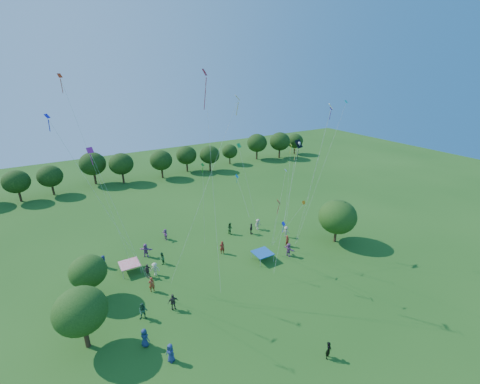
# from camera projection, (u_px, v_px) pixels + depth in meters

# --- Properties ---
(ground) EXTENTS (160.00, 160.00, 0.00)m
(ground) POSITION_uv_depth(u_px,v_px,m) (333.00, 382.00, 24.65)
(ground) COLOR #26581A
(near_tree_west) EXTENTS (4.35, 4.35, 5.80)m
(near_tree_west) POSITION_uv_depth(u_px,v_px,m) (80.00, 311.00, 26.42)
(near_tree_west) COLOR #422B19
(near_tree_west) RESTS_ON ground
(near_tree_north) EXTENTS (3.69, 3.69, 4.96)m
(near_tree_north) POSITION_uv_depth(u_px,v_px,m) (88.00, 271.00, 32.44)
(near_tree_north) COLOR #422B19
(near_tree_north) RESTS_ON ground
(near_tree_east) EXTENTS (5.09, 5.09, 6.07)m
(near_tree_east) POSITION_uv_depth(u_px,v_px,m) (338.00, 217.00, 43.11)
(near_tree_east) COLOR #422B19
(near_tree_east) RESTS_ON ground
(treeline) EXTENTS (88.01, 8.77, 6.77)m
(treeline) POSITION_uv_depth(u_px,v_px,m) (131.00, 162.00, 66.62)
(treeline) COLOR #422B19
(treeline) RESTS_ON ground
(tent_red_stripe) EXTENTS (2.20, 2.20, 1.10)m
(tent_red_stripe) POSITION_uv_depth(u_px,v_px,m) (129.00, 264.00, 37.58)
(tent_red_stripe) COLOR red
(tent_red_stripe) RESTS_ON ground
(tent_blue) EXTENTS (2.20, 2.20, 1.10)m
(tent_blue) POSITION_uv_depth(u_px,v_px,m) (262.00, 253.00, 39.80)
(tent_blue) COLOR #174C96
(tent_blue) RESTS_ON ground
(man_in_black) EXTENTS (0.73, 0.63, 1.64)m
(man_in_black) POSITION_uv_depth(u_px,v_px,m) (329.00, 350.00, 26.41)
(man_in_black) COLOR black
(man_in_black) RESTS_ON ground
(crowd_person_0) EXTENTS (0.88, 1.00, 1.79)m
(crowd_person_0) POSITION_uv_depth(u_px,v_px,m) (145.00, 338.00, 27.54)
(crowd_person_0) COLOR navy
(crowd_person_0) RESTS_ON ground
(crowd_person_1) EXTENTS (0.68, 0.46, 1.77)m
(crowd_person_1) POSITION_uv_depth(u_px,v_px,m) (152.00, 284.00, 34.30)
(crowd_person_1) COLOR #99331B
(crowd_person_1) RESTS_ON ground
(crowd_person_2) EXTENTS (0.78, 0.89, 1.60)m
(crowd_person_2) POSITION_uv_depth(u_px,v_px,m) (162.00, 258.00, 39.08)
(crowd_person_2) COLOR #275C2D
(crowd_person_2) RESTS_ON ground
(crowd_person_3) EXTENTS (1.17, 0.92, 1.64)m
(crowd_person_3) POSITION_uv_depth(u_px,v_px,m) (155.00, 269.00, 36.99)
(crowd_person_3) COLOR beige
(crowd_person_3) RESTS_ON ground
(crowd_person_4) EXTENTS (1.05, 0.99, 1.69)m
(crowd_person_4) POSITION_uv_depth(u_px,v_px,m) (251.00, 229.00, 46.13)
(crowd_person_4) COLOR #38302D
(crowd_person_4) RESTS_ON ground
(crowd_person_5) EXTENTS (1.73, 1.48, 1.82)m
(crowd_person_5) POSITION_uv_depth(u_px,v_px,m) (146.00, 250.00, 40.59)
(crowd_person_5) COLOR #8F5490
(crowd_person_5) RESTS_ON ground
(crowd_person_6) EXTENTS (0.80, 0.97, 1.73)m
(crowd_person_6) POSITION_uv_depth(u_px,v_px,m) (171.00, 353.00, 26.11)
(crowd_person_6) COLOR navy
(crowd_person_6) RESTS_ON ground
(crowd_person_7) EXTENTS (0.74, 0.57, 1.77)m
(crowd_person_7) POSITION_uv_depth(u_px,v_px,m) (222.00, 247.00, 41.30)
(crowd_person_7) COLOR maroon
(crowd_person_7) RESTS_ON ground
(crowd_person_8) EXTENTS (0.61, 0.93, 1.75)m
(crowd_person_8) POSITION_uv_depth(u_px,v_px,m) (230.00, 228.00, 46.22)
(crowd_person_8) COLOR #2A5825
(crowd_person_8) RESTS_ON ground
(crowd_person_9) EXTENTS (1.16, 0.68, 1.67)m
(crowd_person_9) POSITION_uv_depth(u_px,v_px,m) (258.00, 224.00, 47.45)
(crowd_person_9) COLOR #A59584
(crowd_person_9) RESTS_ON ground
(crowd_person_10) EXTENTS (1.11, 0.80, 1.72)m
(crowd_person_10) POSITION_uv_depth(u_px,v_px,m) (147.00, 271.00, 36.60)
(crowd_person_10) COLOR #473C39
(crowd_person_10) RESTS_ON ground
(crowd_person_11) EXTENTS (0.84, 1.75, 1.80)m
(crowd_person_11) POSITION_uv_depth(u_px,v_px,m) (289.00, 250.00, 40.77)
(crowd_person_11) COLOR #894F86
(crowd_person_11) RESTS_ON ground
(crowd_person_12) EXTENTS (0.52, 0.85, 1.63)m
(crowd_person_12) POSITION_uv_depth(u_px,v_px,m) (104.00, 262.00, 38.41)
(crowd_person_12) COLOR #1A224E
(crowd_person_12) RESTS_ON ground
(crowd_person_13) EXTENTS (0.65, 0.46, 1.61)m
(crowd_person_13) POSITION_uv_depth(u_px,v_px,m) (287.00, 241.00, 42.98)
(crowd_person_13) COLOR maroon
(crowd_person_13) RESTS_ON ground
(crowd_person_14) EXTENTS (0.99, 0.78, 1.77)m
(crowd_person_14) POSITION_uv_depth(u_px,v_px,m) (143.00, 311.00, 30.53)
(crowd_person_14) COLOR #245437
(crowd_person_14) RESTS_ON ground
(crowd_person_15) EXTENTS (1.04, 1.13, 1.63)m
(crowd_person_15) POSITION_uv_depth(u_px,v_px,m) (286.00, 232.00, 45.36)
(crowd_person_15) COLOR #A59E84
(crowd_person_15) RESTS_ON ground
(crowd_person_16) EXTENTS (1.12, 0.61, 1.82)m
(crowd_person_16) POSITION_uv_depth(u_px,v_px,m) (173.00, 302.00, 31.69)
(crowd_person_16) COLOR #3E3832
(crowd_person_16) RESTS_ON ground
(crowd_person_17) EXTENTS (0.64, 1.55, 1.62)m
(crowd_person_17) POSITION_uv_depth(u_px,v_px,m) (165.00, 234.00, 44.65)
(crowd_person_17) COLOR #8D528A
(crowd_person_17) RESTS_ON ground
(pirate_kite) EXTENTS (7.67, 5.78, 13.11)m
(pirate_kite) POSITION_uv_depth(u_px,v_px,m) (298.00, 147.00, 38.39)
(pirate_kite) COLOR black
(red_high_kite) EXTENTS (1.69, 5.14, 21.13)m
(red_high_kite) POSITION_uv_depth(u_px,v_px,m) (208.00, 118.00, 29.97)
(red_high_kite) COLOR red
(small_kite_0) EXTENTS (2.98, 4.85, 8.49)m
(small_kite_0) POSITION_uv_depth(u_px,v_px,m) (277.00, 211.00, 34.43)
(small_kite_0) COLOR red
(small_kite_1) EXTENTS (1.54, 6.71, 8.88)m
(small_kite_1) POSITION_uv_depth(u_px,v_px,m) (293.00, 218.00, 34.49)
(small_kite_1) COLOR orange
(small_kite_2) EXTENTS (2.62, 1.91, 10.78)m
(small_kite_2) POSITION_uv_depth(u_px,v_px,m) (294.00, 165.00, 44.60)
(small_kite_2) COLOR orange
(small_kite_3) EXTENTS (1.10, 2.63, 11.46)m
(small_kite_3) POSITION_uv_depth(u_px,v_px,m) (203.00, 188.00, 36.60)
(small_kite_3) COLOR #1F8518
(small_kite_4) EXTENTS (6.50, 1.02, 17.88)m
(small_kite_4) POSITION_uv_depth(u_px,v_px,m) (84.00, 176.00, 27.59)
(small_kite_4) COLOR #1B15D2
(small_kite_5) EXTENTS (3.61, 1.55, 14.76)m
(small_kite_5) POSITION_uv_depth(u_px,v_px,m) (104.00, 183.00, 29.14)
(small_kite_5) COLOR #A41B82
(small_kite_6) EXTENTS (4.18, 7.45, 18.37)m
(small_kite_6) POSITION_uv_depth(u_px,v_px,m) (320.00, 151.00, 30.87)
(small_kite_6) COLOR white
(small_kite_7) EXTENTS (0.68, 3.64, 5.86)m
(small_kite_7) POSITION_uv_depth(u_px,v_px,m) (238.00, 181.00, 49.19)
(small_kite_7) COLOR #0D80C4
(small_kite_8) EXTENTS (3.75, 1.63, 20.73)m
(small_kite_8) POSITION_uv_depth(u_px,v_px,m) (83.00, 139.00, 31.86)
(small_kite_8) COLOR red
(small_kite_9) EXTENTS (7.24, 2.56, 18.93)m
(small_kite_9) POSITION_uv_depth(u_px,v_px,m) (221.00, 146.00, 29.84)
(small_kite_9) COLOR #FFA80D
(small_kite_10) EXTENTS (0.79, 0.54, 11.90)m
(small_kite_10) POSITION_uv_depth(u_px,v_px,m) (289.00, 166.00, 42.93)
(small_kite_10) COLOR yellow
(small_kite_11) EXTENTS (4.23, 1.43, 13.06)m
(small_kite_11) POSITION_uv_depth(u_px,v_px,m) (244.00, 167.00, 38.48)
(small_kite_11) COLOR #1A933B
(small_kite_12) EXTENTS (1.13, 3.33, 4.87)m
(small_kite_12) POSITION_uv_depth(u_px,v_px,m) (282.00, 227.00, 37.00)
(small_kite_12) COLOR #1623E5
(small_kite_13) EXTENTS (3.99, 0.50, 16.95)m
(small_kite_13) POSITION_uv_depth(u_px,v_px,m) (320.00, 150.00, 38.24)
(small_kite_13) COLOR #601893
(small_kite_14) EXTENTS (0.40, 2.06, 10.69)m
(small_kite_14) POSITION_uv_depth(u_px,v_px,m) (281.00, 196.00, 37.20)
(small_kite_14) COLOR silver
(small_kite_15) EXTENTS (3.93, 2.54, 17.92)m
(small_kite_15) POSITION_uv_depth(u_px,v_px,m) (328.00, 153.00, 36.84)
(small_kite_15) COLOR #0CBAAF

